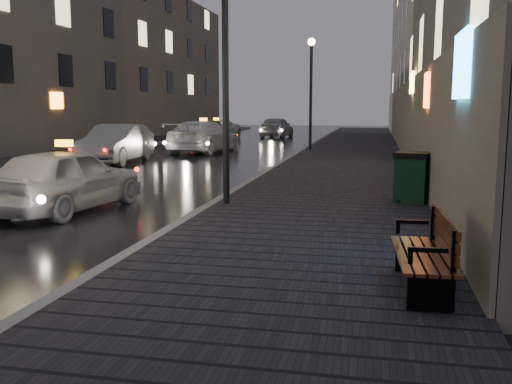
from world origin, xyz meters
TOP-DOWN VIEW (x-y plane):
  - sidewalk at (3.90, 21.00)m, footprint 4.60×58.00m
  - curb at (1.50, 21.00)m, footprint 0.20×58.00m
  - sidewalk_far at (-8.70, 21.00)m, footprint 2.40×58.00m
  - curb_far at (-7.40, 21.00)m, footprint 0.20×58.00m
  - building_near at (7.10, 25.00)m, footprint 1.80×50.00m
  - building_far_c at (-13.50, 39.00)m, footprint 6.00×22.00m
  - lamp_near at (1.85, 6.00)m, footprint 0.36×0.36m
  - lamp_far at (1.85, 22.00)m, footprint 0.36×0.36m
  - bench at (5.62, 0.82)m, footprint 0.68×1.75m
  - trash_bin at (5.80, 7.04)m, footprint 0.90×0.90m
  - taxi_near at (-1.49, 5.19)m, footprint 2.13×4.27m
  - car_left_mid at (-5.05, 15.11)m, footprint 1.88×4.69m
  - taxi_mid at (-3.20, 20.81)m, footprint 2.67×5.44m
  - taxi_far at (-5.53, 31.29)m, footprint 2.60×4.87m
  - car_far at (-1.91, 34.13)m, footprint 2.07×4.44m

SIDE VIEW (x-z plane):
  - sidewalk at x=3.90m, z-range 0.00..0.15m
  - curb at x=1.50m, z-range 0.00..0.15m
  - sidewalk_far at x=-8.70m, z-range 0.00..0.15m
  - curb_far at x=-7.40m, z-range 0.00..0.15m
  - bench at x=5.62m, z-range 0.15..1.03m
  - taxi_far at x=-5.53m, z-range 0.00..1.30m
  - taxi_near at x=-1.49m, z-range 0.00..1.40m
  - trash_bin at x=5.80m, z-range 0.16..1.26m
  - car_far at x=-1.91m, z-range 0.00..1.47m
  - car_left_mid at x=-5.05m, z-range 0.00..1.52m
  - taxi_mid at x=-3.20m, z-range 0.00..1.52m
  - lamp_near at x=1.85m, z-range 0.85..6.13m
  - lamp_far at x=1.85m, z-range 0.85..6.13m
  - building_far_c at x=-13.50m, z-range 0.00..11.00m
  - building_near at x=7.10m, z-range 0.00..13.00m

